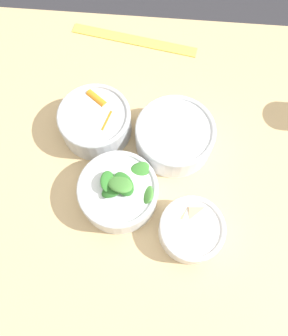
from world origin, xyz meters
The scene contains 7 objects.
ground_plane centered at (0.00, 0.00, 0.00)m, with size 10.00×10.00×0.00m, color #2D2D33.
dining_table centered at (0.00, 0.00, 0.62)m, with size 1.04×0.88×0.74m.
bowl_carrots centered at (-0.08, 0.11, 0.78)m, with size 0.15×0.15×0.07m.
bowl_greens centered at (-0.01, -0.04, 0.78)m, with size 0.15×0.15×0.10m.
bowl_beans_hotdog centered at (0.09, 0.09, 0.77)m, with size 0.16×0.16×0.07m.
bowl_cookies centered at (0.13, -0.10, 0.77)m, with size 0.12×0.12×0.05m.
ruler centered at (-0.02, 0.36, 0.75)m, with size 0.31×0.08×0.00m.
Camera 1 is at (0.05, -0.23, 1.38)m, focal length 35.00 mm.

